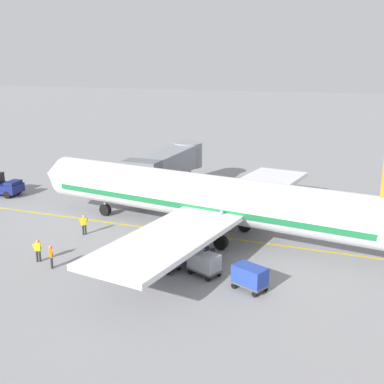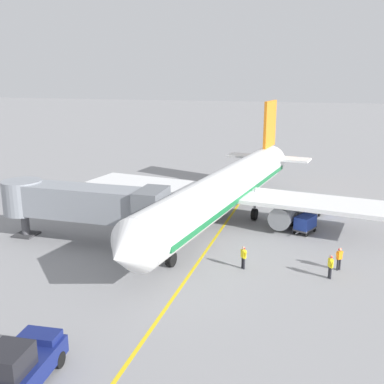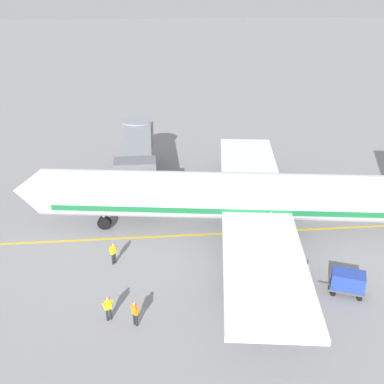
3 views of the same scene
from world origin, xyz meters
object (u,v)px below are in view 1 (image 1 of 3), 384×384
Objects in this scene: baggage_cart_front at (165,256)px; jet_bridge at (168,164)px; baggage_cart_second_in_train at (204,262)px; ground_crew_wing_walker at (38,249)px; baggage_cart_third_in_train at (250,276)px; baggage_tug_lead at (203,258)px; ground_crew_marshaller at (51,255)px; pushback_tractor at (0,185)px; ground_crew_loader at (84,224)px; parked_airliner at (215,199)px.

jet_bridge is at bearing 23.06° from baggage_cart_front.
ground_crew_wing_walker reaches higher than baggage_cart_second_in_train.
ground_crew_wing_walker reaches higher than baggage_cart_third_in_train.
baggage_tug_lead is 0.92× the size of baggage_cart_front.
ground_crew_marshaller reaches higher than baggage_cart_third_in_train.
ground_crew_marshaller is (-1.78, 13.75, 0.00)m from baggage_cart_third_in_train.
ground_crew_wing_walker is at bearing 69.32° from ground_crew_marshaller.
pushback_tractor is 17.10m from ground_crew_loader.
ground_crew_marshaller is (-2.73, 7.43, 0.00)m from baggage_cart_front.
parked_airliner is at bearing -40.24° from ground_crew_marshaller.
ground_crew_marshaller is at bearing 111.92° from baggage_tug_lead.
ground_crew_marshaller is (-10.14, 8.58, -2.23)m from parked_airliner.
baggage_tug_lead is at bearing -68.08° from ground_crew_marshaller.
jet_bridge is 4.93× the size of baggage_cart_third_in_train.
ground_crew_wing_walker is (-1.17, 15.36, 0.00)m from baggage_cart_third_in_train.
jet_bridge is at bearing 36.60° from baggage_cart_third_in_train.
pushback_tractor is 2.70× the size of ground_crew_marshaller.
baggage_cart_second_in_train is at bearing -157.64° from baggage_tug_lead.
jet_bridge is 19.44m from baggage_tug_lead.
pushback_tractor is 27.01m from baggage_cart_front.
baggage_cart_front is 1.00× the size of baggage_cart_third_in_train.
ground_crew_loader is (4.84, 15.44, 0.00)m from baggage_cart_third_in_train.
baggage_cart_second_in_train is 10.70m from ground_crew_marshaller.
jet_bridge is 20.68m from baggage_cart_second_in_train.
parked_airliner is 26.11m from pushback_tractor.
jet_bridge reaches higher than baggage_cart_second_in_train.
baggage_cart_front is (-17.70, -7.54, -2.51)m from jet_bridge.
baggage_cart_second_in_train is at bearing -89.31° from baggage_cart_front.
jet_bridge is 8.57× the size of ground_crew_loader.
ground_crew_marshaller is at bearing 110.17° from baggage_cart_front.
baggage_tug_lead is 10.62m from ground_crew_marshaller.
baggage_tug_lead reaches higher than baggage_cart_third_in_train.
pushback_tractor is (-6.53, 17.06, -2.36)m from jet_bridge.
baggage_cart_second_in_train is (0.04, -2.91, 0.00)m from baggage_cart_front.
parked_airliner reaches higher than baggage_cart_front.
parked_airliner is at bearing 31.70° from baggage_cart_third_in_train.
ground_crew_loader is at bearing 0.75° from ground_crew_wing_walker.
baggage_cart_front is (-1.23, 2.42, 0.24)m from baggage_tug_lead.
parked_airliner is 7.91m from baggage_cart_second_in_train.
baggage_tug_lead is at bearing -102.97° from ground_crew_loader.
baggage_cart_third_in_train is 1.74× the size of ground_crew_marshaller.
ground_crew_marshaller is (-20.43, -0.11, -2.50)m from jet_bridge.
jet_bridge is 14.13m from ground_crew_loader.
baggage_tug_lead is at bearing -73.68° from ground_crew_wing_walker.
parked_airliner is 13.83× the size of baggage_tug_lead.
ground_crew_wing_walker reaches higher than baggage_cart_front.
baggage_cart_third_in_train is (-0.95, -6.32, 0.00)m from baggage_cart_front.
pushback_tractor is 1.69× the size of baggage_tug_lead.
jet_bridge is 3.17× the size of pushback_tractor.
ground_crew_wing_walker is 6.01m from ground_crew_loader.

